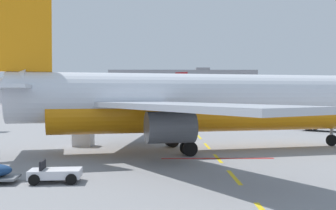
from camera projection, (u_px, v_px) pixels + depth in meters
The scene contains 6 objects.
apron_paint_markings at pixel (197, 135), 46.16m from camera, with size 8.00×98.90×0.01m.
airliner_foreground at pixel (196, 102), 33.34m from camera, with size 34.56×33.77×12.20m.
airliner_far_center at pixel (219, 99), 100.22m from camera, with size 26.15×24.17×10.25m.
catering_truck at pixel (329, 118), 50.33m from camera, with size 6.96×6.25×3.14m.
uld_cargo_container at pixel (83, 137), 36.25m from camera, with size 1.74×1.70×1.60m.
terminal_satellite at pixel (182, 88), 182.16m from camera, with size 61.44×26.37×16.16m.
Camera 1 is at (14.06, -7.12, 4.56)m, focal length 44.19 mm.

